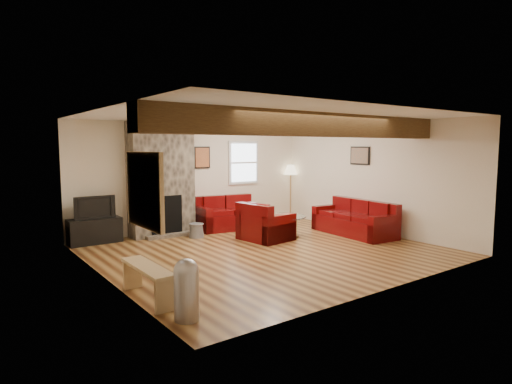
% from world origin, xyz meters
% --- Properties ---
extents(room, '(8.00, 8.00, 8.00)m').
position_xyz_m(room, '(0.00, 0.00, 1.25)').
color(room, '#573017').
rests_on(room, ground).
extents(floor, '(6.00, 6.00, 0.00)m').
position_xyz_m(floor, '(0.00, 0.00, 0.00)').
color(floor, '#573017').
rests_on(floor, ground).
extents(oak_beam, '(6.00, 0.36, 0.38)m').
position_xyz_m(oak_beam, '(0.00, -1.25, 2.31)').
color(oak_beam, '#362010').
rests_on(oak_beam, room).
extents(chimney_breast, '(1.40, 0.67, 2.50)m').
position_xyz_m(chimney_breast, '(-1.00, 2.49, 1.22)').
color(chimney_breast, '#352F29').
rests_on(chimney_breast, floor).
extents(back_window, '(0.90, 0.08, 1.10)m').
position_xyz_m(back_window, '(1.35, 2.71, 1.55)').
color(back_window, silver).
rests_on(back_window, room).
extents(hatch_window, '(0.08, 1.00, 0.90)m').
position_xyz_m(hatch_window, '(-2.96, -1.50, 1.45)').
color(hatch_window, tan).
rests_on(hatch_window, room).
extents(ceiling_dome, '(0.40, 0.40, 0.18)m').
position_xyz_m(ceiling_dome, '(0.90, 0.90, 2.44)').
color(ceiling_dome, white).
rests_on(ceiling_dome, room).
extents(artwork_back, '(0.42, 0.06, 0.52)m').
position_xyz_m(artwork_back, '(0.15, 2.71, 1.70)').
color(artwork_back, black).
rests_on(artwork_back, room).
extents(artwork_right, '(0.06, 0.55, 0.42)m').
position_xyz_m(artwork_right, '(2.96, 0.30, 1.75)').
color(artwork_right, black).
rests_on(artwork_right, room).
extents(sofa_three, '(1.00, 2.03, 0.76)m').
position_xyz_m(sofa_three, '(2.48, 0.02, 0.38)').
color(sofa_three, '#430408').
rests_on(sofa_three, floor).
extents(loveseat, '(1.57, 1.06, 0.78)m').
position_xyz_m(loveseat, '(0.58, 2.23, 0.39)').
color(loveseat, '#430408').
rests_on(loveseat, floor).
extents(armchair_red, '(0.97, 1.07, 0.79)m').
position_xyz_m(armchair_red, '(0.56, 0.75, 0.39)').
color(armchair_red, '#430408').
rests_on(armchair_red, floor).
extents(coffee_table, '(0.94, 0.94, 0.49)m').
position_xyz_m(coffee_table, '(1.07, 0.74, 0.23)').
color(coffee_table, '#442916').
rests_on(coffee_table, floor).
extents(tv_cabinet, '(1.03, 0.41, 0.51)m').
position_xyz_m(tv_cabinet, '(-2.45, 2.53, 0.26)').
color(tv_cabinet, black).
rests_on(tv_cabinet, floor).
extents(television, '(0.80, 0.11, 0.46)m').
position_xyz_m(television, '(-2.45, 2.53, 0.74)').
color(television, black).
rests_on(television, tv_cabinet).
extents(floor_lamp, '(0.37, 0.37, 1.46)m').
position_xyz_m(floor_lamp, '(2.80, 2.55, 1.25)').
color(floor_lamp, tan).
rests_on(floor_lamp, floor).
extents(pine_bench, '(0.27, 1.16, 0.44)m').
position_xyz_m(pine_bench, '(-2.83, -1.17, 0.22)').
color(pine_bench, tan).
rests_on(pine_bench, floor).
extents(pedal_bin, '(0.36, 0.36, 0.71)m').
position_xyz_m(pedal_bin, '(-2.73, -2.06, 0.36)').
color(pedal_bin, '#A0A0A5').
rests_on(pedal_bin, floor).
extents(coal_bucket, '(0.33, 0.33, 0.31)m').
position_xyz_m(coal_bucket, '(-0.51, 1.82, 0.16)').
color(coal_bucket, slate).
rests_on(coal_bucket, floor).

